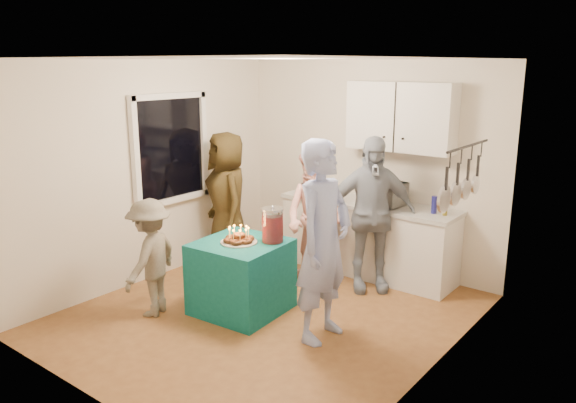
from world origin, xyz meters
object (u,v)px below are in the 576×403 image
Objects in this scene: microwave at (383,193)px; party_table at (241,277)px; punch_jar at (273,226)px; child_near_left at (151,258)px; man_birthday at (324,242)px; woman_back_left at (227,200)px; woman_back_center at (315,219)px; counter at (367,239)px; woman_back_right at (370,214)px.

microwave is 2.02m from party_table.
punch_jar is 1.30m from child_near_left.
man_birthday reaches higher than party_table.
woman_back_left is 1.30m from woman_back_center.
man_birthday is at bearing -72.37° from microwave.
counter is 2.69m from child_near_left.
woman_back_left is 1.08× the size of woman_back_center.
child_near_left reaches higher than party_table.
woman_back_left is (-2.10, 0.91, -0.09)m from man_birthday.
child_near_left is (-1.69, -0.67, -0.34)m from man_birthday.
child_near_left is (-0.68, -0.63, 0.24)m from party_table.
punch_jar is 0.18× the size of man_birthday.
woman_back_left is 1.89m from woman_back_right.
woman_back_left reaches higher than child_near_left.
woman_back_right is (0.50, 1.13, -0.04)m from punch_jar.
party_table is 1.62m from woman_back_right.
woman_back_right is at bearing -58.39° from counter.
woman_back_left is (-1.35, 0.74, -0.07)m from punch_jar.
counter is at bearing 56.72° from woman_back_left.
man_birthday is (0.52, -1.74, 0.52)m from counter.
woman_back_center is (-0.06, 0.86, -0.13)m from punch_jar.
woman_back_center is at bearing 34.03° from woman_back_left.
man_birthday is at bearing 92.69° from child_near_left.
man_birthday is 1.32m from woman_back_right.
woman_back_left is at bearing 139.07° from party_table.
counter reaches higher than party_table.
woman_back_center is 1.30× the size of child_near_left.
woman_back_center is at bearing 133.74° from child_near_left.
microwave is at bearing 54.09° from woman_back_left.
child_near_left reaches higher than punch_jar.
woman_back_left reaches higher than microwave.
counter is at bearing 135.31° from child_near_left.
counter is 0.70m from woman_back_right.
woman_back_center is at bearing 37.16° from man_birthday.
child_near_left is at bearing -137.51° from party_table.
counter is at bearing 74.89° from party_table.
counter is 1.15× the size of man_birthday.
microwave reaches higher than punch_jar.
microwave is 0.32× the size of woman_back_center.
woman_back_left is (-1.58, -0.84, 0.43)m from counter.
woman_back_center is 0.63m from woman_back_right.
woman_back_left is (-1.77, -0.84, -0.18)m from microwave.
punch_jar is 0.87m from woman_back_center.
woman_back_left is at bearing -147.74° from microwave.
party_table is 1.16m from woman_back_center.
punch_jar is at bearing 0.11° from woman_back_left.
microwave is at bearing 0.00° from counter.
man_birthday reaches higher than woman_back_left.
microwave is at bearing 9.57° from man_birthday.
woman_back_right is (0.27, -0.45, 0.46)m from counter.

